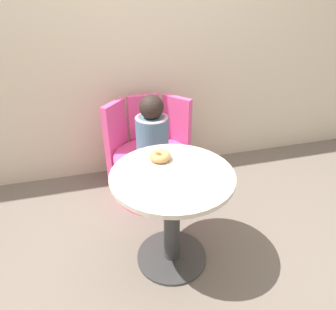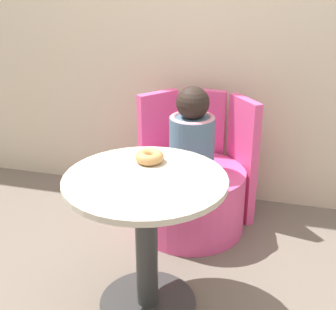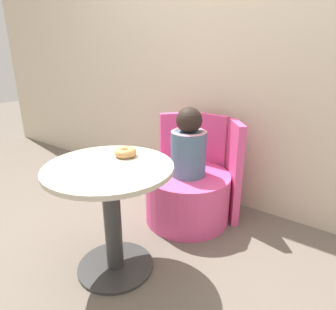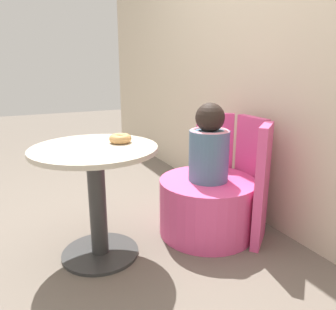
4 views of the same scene
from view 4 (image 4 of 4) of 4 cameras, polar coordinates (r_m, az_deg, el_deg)
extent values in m
plane|color=#665B51|center=(1.92, -11.24, -17.27)|extent=(12.00, 12.00, 0.00)
cube|color=beige|center=(2.19, 18.55, 19.15)|extent=(6.00, 0.06, 2.40)
cylinder|color=#333333|center=(1.96, -11.56, -16.28)|extent=(0.42, 0.42, 0.02)
cylinder|color=#333333|center=(1.82, -12.06, -8.24)|extent=(0.09, 0.09, 0.58)
cylinder|color=beige|center=(1.73, -12.62, 1.01)|extent=(0.66, 0.66, 0.02)
cylinder|color=#E54C8C|center=(2.09, 6.81, -8.83)|extent=(0.59, 0.59, 0.35)
cube|color=#E54C8C|center=(2.20, 14.03, -2.77)|extent=(0.25, 0.05, 0.72)
cube|color=#E54C8C|center=(1.96, 16.04, -5.24)|extent=(0.20, 0.23, 0.72)
cube|color=#E54C8C|center=(2.32, 7.98, -1.51)|extent=(0.20, 0.23, 0.72)
cylinder|color=slate|center=(1.98, 7.11, -0.12)|extent=(0.24, 0.24, 0.31)
torus|color=pink|center=(1.94, 7.25, 3.94)|extent=(0.24, 0.24, 0.04)
sphere|color=black|center=(1.93, 7.34, 6.49)|extent=(0.17, 0.17, 0.17)
torus|color=tan|center=(1.78, -8.30, 2.85)|extent=(0.12, 0.12, 0.05)
camera|label=1|loc=(2.22, -53.29, 21.36)|focal=32.00mm
camera|label=2|loc=(1.68, -77.23, 17.73)|focal=50.00mm
camera|label=3|loc=(0.81, -74.32, 15.45)|focal=32.00mm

